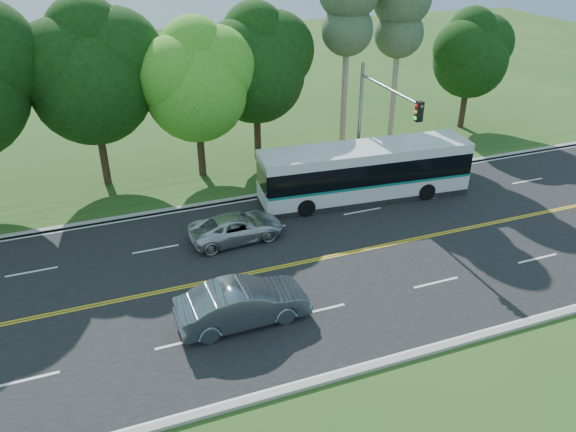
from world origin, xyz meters
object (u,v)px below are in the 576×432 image
object	(u,v)px
traffic_signal	(377,114)
transit_bus	(364,173)
suv	(237,227)
sedan	(243,303)

from	to	relation	value
traffic_signal	transit_bus	world-z (taller)	traffic_signal
transit_bus	suv	bearing A→B (deg)	-162.01
suv	transit_bus	bearing A→B (deg)	-80.61
sedan	suv	bearing A→B (deg)	-14.99
sedan	transit_bus	bearing A→B (deg)	-50.84
traffic_signal	transit_bus	distance (m)	3.26
traffic_signal	transit_bus	size ratio (longest dim) A/B	0.59
suv	sedan	bearing A→B (deg)	162.51
traffic_signal	sedan	size ratio (longest dim) A/B	1.36
transit_bus	sedan	distance (m)	12.32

